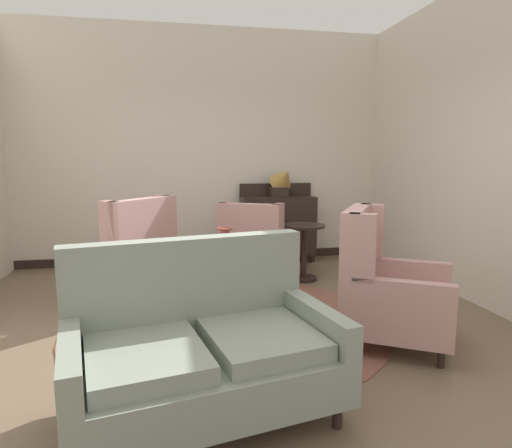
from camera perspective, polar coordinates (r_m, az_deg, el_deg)
ground at (r=3.89m, az=-3.02°, el=-14.35°), size 8.10×8.10×0.00m
wall_back at (r=6.46m, az=-6.81°, el=9.82°), size 5.45×0.08×3.32m
wall_right at (r=5.42m, az=24.63°, el=9.34°), size 0.08×4.05×3.32m
baseboard_back at (r=6.57m, az=-6.53°, el=-4.25°), size 5.29×0.03×0.12m
area_rug at (r=4.17m, az=-3.61°, el=-12.68°), size 2.92×2.92×0.01m
coffee_table at (r=4.07m, az=-3.41°, el=-6.71°), size 1.00×1.00×0.52m
porcelain_vase at (r=4.03m, az=-3.99°, el=-3.30°), size 0.18×0.18×0.37m
settee at (r=2.72m, az=-7.00°, el=-15.68°), size 1.67×1.17×1.02m
armchair_far_left at (r=4.90m, az=-16.05°, el=-4.24°), size 1.17×1.18×1.11m
armchair_near_window at (r=3.79m, az=16.41°, el=-8.00°), size 1.12×1.11×1.11m
armchair_beside_settee at (r=5.49m, az=0.02°, el=-2.91°), size 1.10×1.14×0.98m
side_table at (r=5.50m, az=6.21°, el=-2.94°), size 0.51×0.51×0.70m
sideboard at (r=6.41m, az=2.84°, el=-0.18°), size 1.07×0.36×1.14m
gramophone at (r=6.27m, az=3.49°, el=5.64°), size 0.40×0.48×0.50m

